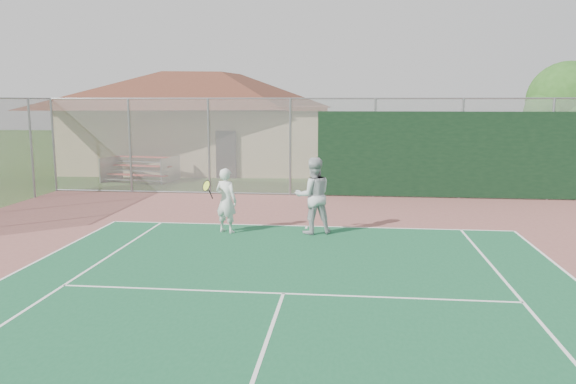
# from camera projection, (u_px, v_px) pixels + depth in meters

# --- Properties ---
(back_fence) EXTENTS (20.08, 0.11, 3.53)m
(back_fence) POSITION_uv_depth(u_px,v_px,m) (377.00, 151.00, 19.87)
(back_fence) COLOR gray
(back_fence) RESTS_ON ground
(clubhouse) EXTENTS (13.68, 9.48, 5.73)m
(clubhouse) POSITION_uv_depth(u_px,v_px,m) (204.00, 111.00, 28.73)
(clubhouse) COLOR tan
(clubhouse) RESTS_ON ground
(bleachers) EXTENTS (2.99, 2.00, 1.04)m
(bleachers) POSITION_uv_depth(u_px,v_px,m) (140.00, 168.00, 24.03)
(bleachers) COLOR #AF3428
(bleachers) RESTS_ON ground
(tree) EXTENTS (3.60, 3.41, 5.02)m
(tree) POSITION_uv_depth(u_px,v_px,m) (570.00, 104.00, 21.59)
(tree) COLOR #3D2516
(tree) RESTS_ON ground
(player_white_front) EXTENTS (1.01, 0.82, 1.69)m
(player_white_front) POSITION_uv_depth(u_px,v_px,m) (226.00, 201.00, 14.52)
(player_white_front) COLOR silver
(player_white_front) RESTS_ON ground
(player_grey_back) EXTENTS (1.14, 1.00, 1.97)m
(player_grey_back) POSITION_uv_depth(u_px,v_px,m) (313.00, 196.00, 14.40)
(player_grey_back) COLOR #B6B8BB
(player_grey_back) RESTS_ON ground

